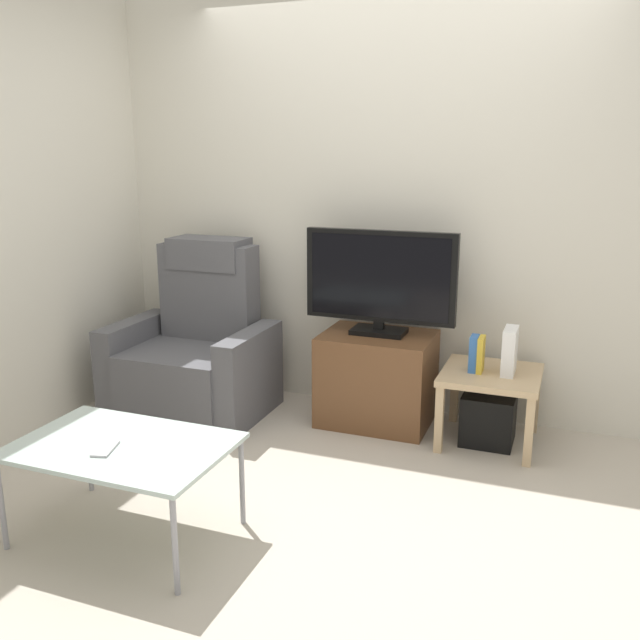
{
  "coord_description": "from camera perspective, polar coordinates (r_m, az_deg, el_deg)",
  "views": [
    {
      "loc": [
        1.08,
        -2.96,
        1.64
      ],
      "look_at": [
        -0.24,
        0.5,
        0.7
      ],
      "focal_mm": 37.95,
      "sensor_mm": 36.0,
      "label": 1
    }
  ],
  "objects": [
    {
      "name": "book_middle",
      "position": [
        3.89,
        13.41,
        -2.84
      ],
      "size": [
        0.03,
        0.12,
        0.2
      ],
      "primitive_type": "cube",
      "color": "gold",
      "rests_on": "side_table"
    },
    {
      "name": "recliner_armchair",
      "position": [
        4.42,
        -10.43,
        -2.64
      ],
      "size": [
        0.98,
        0.78,
        1.08
      ],
      "rotation": [
        0.0,
        0.0,
        0.17
      ],
      "color": "#515156",
      "rests_on": "ground"
    },
    {
      "name": "side_table",
      "position": [
        3.95,
        14.2,
        -5.15
      ],
      "size": [
        0.54,
        0.54,
        0.42
      ],
      "color": "tan",
      "rests_on": "ground"
    },
    {
      "name": "cell_phone",
      "position": [
        2.98,
        -17.66,
        -10.31
      ],
      "size": [
        0.11,
        0.16,
        0.01
      ],
      "primitive_type": "cube",
      "rotation": [
        0.0,
        0.0,
        0.28
      ],
      "color": "#B7B7BC",
      "rests_on": "coffee_table"
    },
    {
      "name": "wall_back",
      "position": [
        4.24,
        6.2,
        9.57
      ],
      "size": [
        6.4,
        0.06,
        2.6
      ],
      "primitive_type": "cube",
      "color": "beige",
      "rests_on": "ground"
    },
    {
      "name": "subwoofer_box",
      "position": [
        4.02,
        14.01,
        -8.01
      ],
      "size": [
        0.29,
        0.29,
        0.29
      ],
      "primitive_type": "cube",
      "color": "black",
      "rests_on": "ground"
    },
    {
      "name": "ground_plane",
      "position": [
        3.55,
        0.79,
        -13.27
      ],
      "size": [
        6.4,
        6.4,
        0.0
      ],
      "primitive_type": "plane",
      "color": "#B2A899"
    },
    {
      "name": "tv_stand",
      "position": [
        4.15,
        4.81,
        -4.91
      ],
      "size": [
        0.66,
        0.5,
        0.56
      ],
      "color": "brown",
      "rests_on": "ground"
    },
    {
      "name": "book_leftmost",
      "position": [
        3.89,
        12.85,
        -2.77
      ],
      "size": [
        0.04,
        0.1,
        0.21
      ],
      "primitive_type": "cube",
      "color": "#3366B2",
      "rests_on": "side_table"
    },
    {
      "name": "wall_side",
      "position": [
        4.2,
        -24.28,
        8.37
      ],
      "size": [
        0.06,
        4.48,
        2.6
      ],
      "primitive_type": "cube",
      "color": "beige",
      "rests_on": "ground"
    },
    {
      "name": "coffee_table",
      "position": [
        3.03,
        -16.32,
        -10.46
      ],
      "size": [
        0.9,
        0.6,
        0.43
      ],
      "color": "#B2C6C1",
      "rests_on": "ground"
    },
    {
      "name": "television",
      "position": [
        4.01,
        5.07,
        3.37
      ],
      "size": [
        0.91,
        0.2,
        0.62
      ],
      "color": "black",
      "rests_on": "tv_stand"
    },
    {
      "name": "game_console",
      "position": [
        3.89,
        15.7,
        -2.53
      ],
      "size": [
        0.07,
        0.2,
        0.26
      ],
      "primitive_type": "cube",
      "color": "white",
      "rests_on": "side_table"
    }
  ]
}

